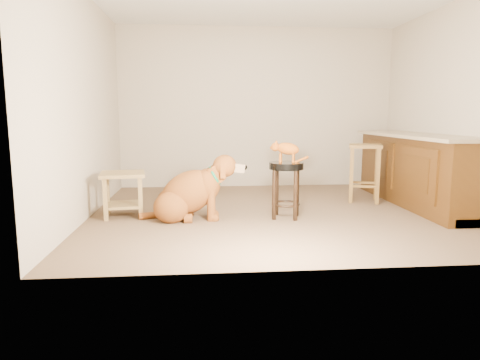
{
  "coord_description": "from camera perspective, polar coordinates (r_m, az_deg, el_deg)",
  "views": [
    {
      "loc": [
        -0.92,
        -5.1,
        1.19
      ],
      "look_at": [
        -0.49,
        -0.28,
        0.45
      ],
      "focal_mm": 32.0,
      "sensor_mm": 36.0,
      "label": 1
    }
  ],
  "objects": [
    {
      "name": "wood_stool",
      "position": [
        6.14,
        16.24,
        1.06
      ],
      "size": [
        0.54,
        0.54,
        0.79
      ],
      "rotation": [
        0.0,
        0.0,
        -0.34
      ],
      "color": "brown",
      "rests_on": "ground"
    },
    {
      "name": "side_table",
      "position": [
        5.22,
        -15.32,
        -0.97
      ],
      "size": [
        0.57,
        0.57,
        0.52
      ],
      "rotation": [
        0.0,
        0.0,
        0.15
      ],
      "color": "olive",
      "rests_on": "ground"
    },
    {
      "name": "cabinet_run",
      "position": [
        6.16,
        22.66,
        1.01
      ],
      "size": [
        0.7,
        2.56,
        0.94
      ],
      "color": "#482A0C",
      "rests_on": "ground"
    },
    {
      "name": "floor",
      "position": [
        5.32,
        4.99,
        -4.28
      ],
      "size": [
        4.5,
        4.0,
        0.01
      ],
      "primitive_type": "cube",
      "color": "brown",
      "rests_on": "ground"
    },
    {
      "name": "tabby_kitten",
      "position": [
        4.92,
        6.11,
        4.1
      ],
      "size": [
        0.45,
        0.2,
        0.28
      ],
      "rotation": [
        0.0,
        0.0,
        -0.29
      ],
      "color": "#89400D",
      "rests_on": "padded_stool"
    },
    {
      "name": "room_shell",
      "position": [
        5.21,
        5.24,
        14.01
      ],
      "size": [
        4.54,
        4.04,
        2.62
      ],
      "color": "#B5A892",
      "rests_on": "ground"
    },
    {
      "name": "golden_retriever",
      "position": [
        4.92,
        -6.73,
        -1.84
      ],
      "size": [
        1.25,
        0.62,
        0.79
      ],
      "rotation": [
        0.0,
        0.0,
        -0.02
      ],
      "color": "brown",
      "rests_on": "ground"
    },
    {
      "name": "padded_stool",
      "position": [
        4.96,
        6.16,
        0.19
      ],
      "size": [
        0.42,
        0.42,
        0.65
      ],
      "rotation": [
        0.0,
        0.0,
        -0.29
      ],
      "color": "black",
      "rests_on": "ground"
    }
  ]
}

